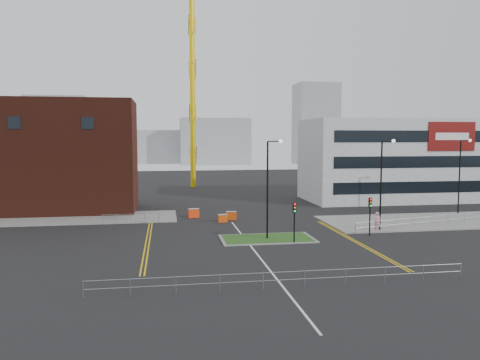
# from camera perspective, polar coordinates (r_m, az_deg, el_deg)

# --- Properties ---
(ground) EXTENTS (200.00, 200.00, 0.00)m
(ground) POSITION_cam_1_polar(r_m,az_deg,el_deg) (35.49, 2.95, -10.06)
(ground) COLOR black
(ground) RESTS_ON ground
(pavement_left) EXTENTS (28.00, 8.00, 0.12)m
(pavement_left) POSITION_cam_1_polar(r_m,az_deg,el_deg) (57.70, -21.87, -4.44)
(pavement_left) COLOR slate
(pavement_left) RESTS_ON ground
(pavement_right) EXTENTS (24.00, 10.00, 0.12)m
(pavement_right) POSITION_cam_1_polar(r_m,az_deg,el_deg) (56.50, 22.24, -4.65)
(pavement_right) COLOR slate
(pavement_right) RESTS_ON ground
(island_kerb) EXTENTS (8.60, 4.60, 0.08)m
(island_kerb) POSITION_cam_1_polar(r_m,az_deg,el_deg) (43.49, 3.33, -7.16)
(island_kerb) COLOR slate
(island_kerb) RESTS_ON ground
(grass_island) EXTENTS (8.00, 4.00, 0.12)m
(grass_island) POSITION_cam_1_polar(r_m,az_deg,el_deg) (43.49, 3.33, -7.13)
(grass_island) COLOR #1B4416
(grass_island) RESTS_ON ground
(brick_building) EXTENTS (24.20, 10.07, 14.24)m
(brick_building) POSITION_cam_1_polar(r_m,az_deg,el_deg) (63.53, -23.50, 2.52)
(brick_building) COLOR #471B11
(brick_building) RESTS_ON ground
(office_block) EXTENTS (25.00, 12.20, 12.00)m
(office_block) POSITION_cam_1_polar(r_m,az_deg,el_deg) (73.46, 17.79, 2.34)
(office_block) COLOR #A8AAAC
(office_block) RESTS_ON ground
(tower_crane) EXTENTS (51.60, 14.09, 40.46)m
(tower_crane) POSITION_cam_1_polar(r_m,az_deg,el_deg) (89.66, -2.18, 17.08)
(tower_crane) COLOR yellow
(tower_crane) RESTS_ON ground
(streetlamp_island) EXTENTS (1.46, 0.36, 9.18)m
(streetlamp_island) POSITION_cam_1_polar(r_m,az_deg,el_deg) (42.71, 3.66, -0.09)
(streetlamp_island) COLOR black
(streetlamp_island) RESTS_ON ground
(streetlamp_right_near) EXTENTS (1.46, 0.36, 9.18)m
(streetlamp_right_near) POSITION_cam_1_polar(r_m,az_deg,el_deg) (48.62, 17.05, 0.34)
(streetlamp_right_near) COLOR black
(streetlamp_right_near) RESTS_ON ground
(streetlamp_right_far) EXTENTS (1.46, 0.36, 9.18)m
(streetlamp_right_far) POSITION_cam_1_polar(r_m,az_deg,el_deg) (62.60, 25.37, 1.10)
(streetlamp_right_far) COLOR black
(streetlamp_right_far) RESTS_ON ground
(traffic_light_island) EXTENTS (0.28, 0.33, 3.65)m
(traffic_light_island) POSITION_cam_1_polar(r_m,az_deg,el_deg) (41.57, 6.65, -4.21)
(traffic_light_island) COLOR black
(traffic_light_island) RESTS_ON ground
(traffic_light_right) EXTENTS (0.28, 0.33, 3.65)m
(traffic_light_right) POSITION_cam_1_polar(r_m,az_deg,el_deg) (46.18, 15.59, -3.43)
(traffic_light_right) COLOR black
(traffic_light_right) RESTS_ON ground
(railing_front) EXTENTS (24.05, 0.05, 1.10)m
(railing_front) POSITION_cam_1_polar(r_m,az_deg,el_deg) (29.66, 5.42, -11.59)
(railing_front) COLOR gray
(railing_front) RESTS_ON ground
(railing_left) EXTENTS (6.05, 0.05, 1.10)m
(railing_left) POSITION_cam_1_polar(r_m,az_deg,el_deg) (52.33, -13.19, -4.39)
(railing_left) COLOR gray
(railing_left) RESTS_ON ground
(railing_right) EXTENTS (19.05, 5.05, 1.10)m
(railing_right) POSITION_cam_1_polar(r_m,az_deg,el_deg) (53.50, 22.28, -4.40)
(railing_right) COLOR gray
(railing_right) RESTS_ON ground
(centre_line) EXTENTS (0.15, 30.00, 0.01)m
(centre_line) POSITION_cam_1_polar(r_m,az_deg,el_deg) (37.38, 2.30, -9.26)
(centre_line) COLOR silver
(centre_line) RESTS_ON ground
(yellow_left_a) EXTENTS (0.12, 24.00, 0.01)m
(yellow_left_a) POSITION_cam_1_polar(r_m,az_deg,el_deg) (44.51, -11.32, -7.01)
(yellow_left_a) COLOR gold
(yellow_left_a) RESTS_ON ground
(yellow_left_b) EXTENTS (0.12, 24.00, 0.01)m
(yellow_left_b) POSITION_cam_1_polar(r_m,az_deg,el_deg) (44.50, -10.93, -7.01)
(yellow_left_b) COLOR gold
(yellow_left_b) RESTS_ON ground
(yellow_right_a) EXTENTS (0.12, 20.00, 0.01)m
(yellow_right_a) POSITION_cam_1_polar(r_m,az_deg,el_deg) (43.86, 13.60, -7.24)
(yellow_right_a) COLOR gold
(yellow_right_a) RESTS_ON ground
(yellow_right_b) EXTENTS (0.12, 20.00, 0.01)m
(yellow_right_b) POSITION_cam_1_polar(r_m,az_deg,el_deg) (43.98, 13.96, -7.21)
(yellow_right_b) COLOR gold
(yellow_right_b) RESTS_ON ground
(skyline_a) EXTENTS (18.00, 12.00, 22.00)m
(skyline_a) POSITION_cam_1_polar(r_m,az_deg,el_deg) (156.96, -21.26, 5.45)
(skyline_a) COLOR gray
(skyline_a) RESTS_ON ground
(skyline_b) EXTENTS (24.00, 12.00, 16.00)m
(skyline_b) POSITION_cam_1_polar(r_m,az_deg,el_deg) (164.39, -3.10, 4.72)
(skyline_b) COLOR gray
(skyline_b) RESTS_ON ground
(skyline_c) EXTENTS (14.00, 12.00, 28.00)m
(skyline_c) POSITION_cam_1_polar(r_m,az_deg,el_deg) (166.92, 9.20, 6.72)
(skyline_c) COLOR gray
(skyline_c) RESTS_ON ground
(skyline_d) EXTENTS (30.00, 12.00, 12.00)m
(skyline_d) POSITION_cam_1_polar(r_m,az_deg,el_deg) (173.52, -9.38, 4.02)
(skyline_d) COLOR gray
(skyline_d) RESTS_ON ground
(pedestrian) EXTENTS (0.77, 0.56, 1.95)m
(pedestrian) POSITION_cam_1_polar(r_m,az_deg,el_deg) (48.81, 16.41, -4.88)
(pedestrian) COLOR pink
(pedestrian) RESTS_ON ground
(barrier_left) EXTENTS (1.11, 0.59, 0.89)m
(barrier_left) POSITION_cam_1_polar(r_m,az_deg,el_deg) (51.83, -2.12, -4.64)
(barrier_left) COLOR #D2450B
(barrier_left) RESTS_ON ground
(barrier_mid) EXTENTS (1.31, 0.67, 1.06)m
(barrier_mid) POSITION_cam_1_polar(r_m,az_deg,el_deg) (55.06, -5.68, -3.99)
(barrier_mid) COLOR #FF390E
(barrier_mid) RESTS_ON ground
(barrier_right) EXTENTS (1.22, 0.64, 0.98)m
(barrier_right) POSITION_cam_1_polar(r_m,az_deg,el_deg) (53.29, -1.06, -4.32)
(barrier_right) COLOR #D7480B
(barrier_right) RESTS_ON ground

